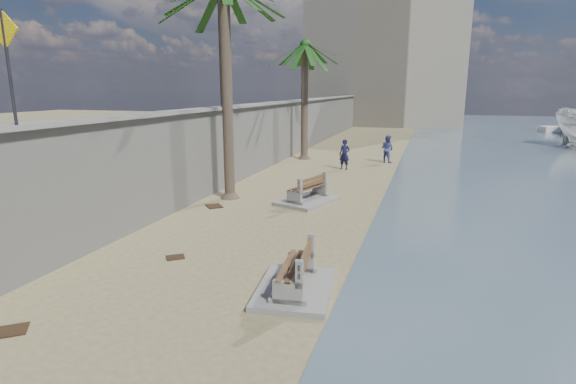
# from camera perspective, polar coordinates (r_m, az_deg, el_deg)

# --- Properties ---
(ground_plane) EXTENTS (140.00, 140.00, 0.00)m
(ground_plane) POSITION_cam_1_polar(r_m,az_deg,el_deg) (8.40, -11.85, -18.85)
(ground_plane) COLOR #95875B
(seawall) EXTENTS (0.45, 70.00, 3.50)m
(seawall) POSITION_cam_1_polar(r_m,az_deg,el_deg) (27.73, -1.18, 7.58)
(seawall) COLOR gray
(seawall) RESTS_ON ground_plane
(wall_cap) EXTENTS (0.80, 70.00, 0.12)m
(wall_cap) POSITION_cam_1_polar(r_m,az_deg,el_deg) (27.62, -1.20, 11.30)
(wall_cap) COLOR gray
(wall_cap) RESTS_ON seawall
(end_building) EXTENTS (18.00, 12.00, 14.00)m
(end_building) POSITION_cam_1_polar(r_m,az_deg,el_deg) (58.48, 12.42, 15.32)
(end_building) COLOR #B7AA93
(end_building) RESTS_ON ground_plane
(bench_near) EXTENTS (1.86, 2.51, 0.97)m
(bench_near) POSITION_cam_1_polar(r_m,az_deg,el_deg) (10.03, 0.88, -10.27)
(bench_near) COLOR gray
(bench_near) RESTS_ON ground_plane
(bench_far) EXTENTS (2.36, 2.84, 1.02)m
(bench_far) POSITION_cam_1_polar(r_m,az_deg,el_deg) (17.61, 2.50, 0.08)
(bench_far) COLOR gray
(bench_far) RESTS_ON ground_plane
(palm_back) EXTENTS (5.00, 5.00, 7.88)m
(palm_back) POSITION_cam_1_polar(r_m,az_deg,el_deg) (28.44, 2.19, 18.05)
(palm_back) COLOR brown
(palm_back) RESTS_ON ground_plane
(pedestrian_sign) EXTENTS (0.78, 0.07, 2.40)m
(pedestrian_sign) POSITION_cam_1_polar(r_m,az_deg,el_deg) (11.57, -32.13, 14.89)
(pedestrian_sign) COLOR #2D2D33
(pedestrian_sign) RESTS_ON wall_cap
(streetlight) EXTENTS (0.28, 0.28, 5.12)m
(streetlight) POSITION_cam_1_polar(r_m,az_deg,el_deg) (20.27, -8.66, 19.28)
(streetlight) COLOR #2D2D33
(streetlight) RESTS_ON wall_cap
(person_a) EXTENTS (0.76, 0.58, 1.90)m
(person_a) POSITION_cam_1_polar(r_m,az_deg,el_deg) (24.96, 7.19, 5.02)
(person_a) COLOR #17153C
(person_a) RESTS_ON ground_plane
(person_b) EXTENTS (1.11, 1.03, 1.84)m
(person_b) POSITION_cam_1_polar(r_m,az_deg,el_deg) (27.76, 12.49, 5.55)
(person_b) COLOR #474E92
(person_b) RESTS_ON ground_plane
(yacht_far) EXTENTS (3.10, 8.26, 1.50)m
(yacht_far) POSITION_cam_1_polar(r_m,az_deg,el_deg) (52.57, 32.71, 6.60)
(yacht_far) COLOR silver
(yacht_far) RESTS_ON bay_water
(sailboat_west) EXTENTS (7.06, 3.47, 9.79)m
(sailboat_west) POSITION_cam_1_polar(r_m,az_deg,el_deg) (54.37, 32.75, 6.72)
(sailboat_west) COLOR silver
(sailboat_west) RESTS_ON bay_water
(debris_b) EXTENTS (0.75, 0.73, 0.03)m
(debris_b) POSITION_cam_1_polar(r_m,az_deg,el_deg) (10.11, -31.81, -14.75)
(debris_b) COLOR #382616
(debris_b) RESTS_ON ground_plane
(debris_c) EXTENTS (0.85, 0.86, 0.03)m
(debris_c) POSITION_cam_1_polar(r_m,az_deg,el_deg) (17.32, -9.34, -1.78)
(debris_c) COLOR #382616
(debris_c) RESTS_ON ground_plane
(debris_d) EXTENTS (0.60, 0.58, 0.03)m
(debris_d) POSITION_cam_1_polar(r_m,az_deg,el_deg) (12.41, -14.11, -8.03)
(debris_d) COLOR #382616
(debris_d) RESTS_ON ground_plane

